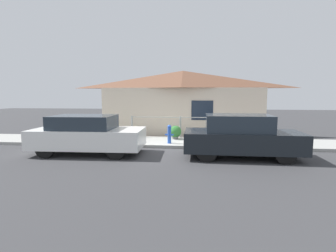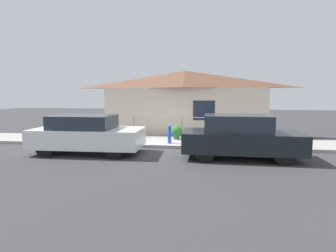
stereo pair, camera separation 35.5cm
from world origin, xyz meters
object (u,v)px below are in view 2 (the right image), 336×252
Objects in this scene: car_left at (87,134)px; fire_hydrant at (169,134)px; car_right at (240,137)px; potted_plant_near_hydrant at (176,132)px; potted_plant_by_fence at (115,131)px.

car_left is 3.39m from fire_hydrant.
car_right is (5.60, 0.00, 0.02)m from car_left.
fire_hydrant is at bearing 29.57° from car_left.
fire_hydrant is 1.15m from potted_plant_near_hydrant.
car_right is 3.86m from potted_plant_near_hydrant.
fire_hydrant is at bearing 147.46° from car_right.
potted_plant_near_hydrant is (-2.54, 2.90, -0.29)m from car_right.
car_right reaches higher than fire_hydrant.
car_right is at bearing -48.82° from potted_plant_near_hydrant.
potted_plant_near_hydrant is (0.17, 1.14, -0.08)m from fire_hydrant.
fire_hydrant is at bearing -16.40° from potted_plant_by_fence.
car_right reaches higher than potted_plant_near_hydrant.
car_left is at bearing -136.56° from potted_plant_near_hydrant.
potted_plant_by_fence is at bearing 84.08° from car_left.
potted_plant_by_fence is at bearing 163.60° from fire_hydrant.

